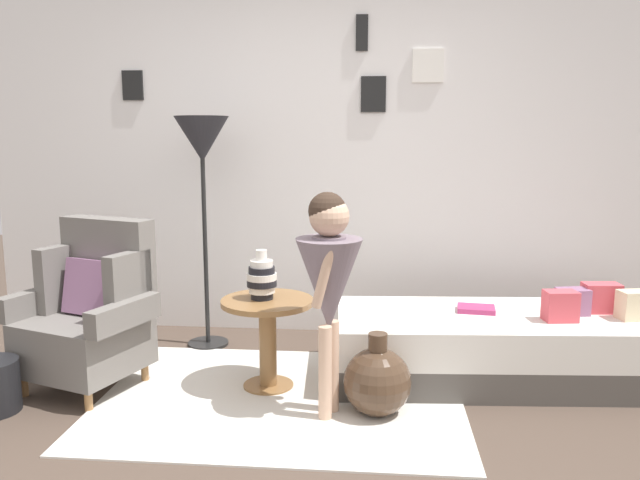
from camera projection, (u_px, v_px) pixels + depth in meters
The scene contains 15 objects.
ground_plane at pixel (268, 458), 2.84m from camera, with size 12.00×12.00×0.00m, color #4C3D33.
gallery_wall at pixel (312, 156), 4.54m from camera, with size 4.80×0.12×2.60m.
rug at pixel (282, 398), 3.48m from camera, with size 2.00×1.49×0.01m, color silver.
armchair at pixel (91, 312), 3.61m from camera, with size 0.87×0.76×0.97m.
daybed at pixel (496, 346), 3.74m from camera, with size 1.95×0.92×0.40m.
pillow_head at pixel (637, 305), 3.59m from camera, with size 0.20×0.12×0.17m, color beige.
pillow_mid at pixel (601, 298), 3.74m from camera, with size 0.21×0.12×0.18m, color #D64C56.
pillow_back at pixel (572, 301), 3.69m from camera, with size 0.18×0.12×0.15m, color gray.
pillow_extra at pixel (560, 306), 3.56m from camera, with size 0.18×0.12×0.17m, color #D64C56.
side_table at pixel (268, 325), 3.57m from camera, with size 0.53×0.53×0.53m.
vase_striped at pixel (262, 279), 3.54m from camera, with size 0.17×0.17×0.28m.
floor_lamp at pixel (202, 150), 4.15m from camera, with size 0.36×0.36×1.58m.
person_child at pixel (329, 275), 3.14m from camera, with size 0.34×0.34×1.18m.
book_on_daybed at pixel (476, 309), 3.76m from camera, with size 0.22×0.16×0.03m, color #AB3366.
demijohn_near at pixel (377, 381), 3.26m from camera, with size 0.36×0.36×0.44m.
Camera 1 is at (0.47, -2.60, 1.45)m, focal length 35.01 mm.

